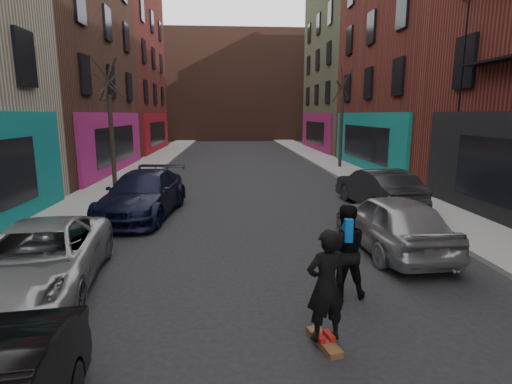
{
  "coord_description": "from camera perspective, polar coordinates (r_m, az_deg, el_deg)",
  "views": [
    {
      "loc": [
        -0.89,
        -0.82,
        3.42
      ],
      "look_at": [
        -0.25,
        8.43,
        1.6
      ],
      "focal_mm": 28.0,
      "sensor_mm": 36.0,
      "label": 1
    }
  ],
  "objects": [
    {
      "name": "building_far",
      "position": [
        56.94,
        -3.2,
        14.67
      ],
      "size": [
        40.0,
        10.0,
        14.0
      ],
      "primitive_type": "cube",
      "color": "#47281E",
      "rests_on": "ground"
    },
    {
      "name": "tree_left_far",
      "position": [
        19.55,
        -20.09,
        10.31
      ],
      "size": [
        2.0,
        2.0,
        6.5
      ],
      "primitive_type": null,
      "color": "black",
      "rests_on": "sidewalk_left"
    },
    {
      "name": "sidewalk_right",
      "position": [
        31.82,
        9.03,
        4.89
      ],
      "size": [
        2.5,
        84.0,
        0.13
      ],
      "primitive_type": "cube",
      "color": "gray",
      "rests_on": "ground"
    },
    {
      "name": "parked_right_far",
      "position": [
        10.67,
        18.75,
        -4.06
      ],
      "size": [
        1.97,
        4.42,
        1.48
      ],
      "primitive_type": "imported",
      "rotation": [
        0.0,
        0.0,
        3.2
      ],
      "color": "gray",
      "rests_on": "ground"
    },
    {
      "name": "pedestrian",
      "position": [
        7.73,
        12.5,
        -8.17
      ],
      "size": [
        0.91,
        0.73,
        1.79
      ],
      "rotation": [
        0.0,
        0.0,
        3.07
      ],
      "color": "black",
      "rests_on": "ground"
    },
    {
      "name": "parked_left_far",
      "position": [
        8.91,
        -28.67,
        -8.38
      ],
      "size": [
        2.74,
        4.94,
        1.31
      ],
      "primitive_type": "imported",
      "rotation": [
        0.0,
        0.0,
        0.12
      ],
      "color": "gray",
      "rests_on": "ground"
    },
    {
      "name": "skateboarder",
      "position": [
        6.07,
        9.97,
        -13.01
      ],
      "size": [
        0.7,
        0.55,
        1.71
      ],
      "primitive_type": "imported",
      "rotation": [
        0.0,
        0.0,
        3.38
      ],
      "color": "black",
      "rests_on": "skateboard"
    },
    {
      "name": "parked_left_end",
      "position": [
        14.05,
        -15.81,
        -0.28
      ],
      "size": [
        2.64,
        5.37,
        1.5
      ],
      "primitive_type": "imported",
      "rotation": [
        0.0,
        0.0,
        -0.11
      ],
      "color": "black",
      "rests_on": "ground"
    },
    {
      "name": "skateboard",
      "position": [
        6.49,
        9.69,
        -20.33
      ],
      "size": [
        0.41,
        0.83,
        0.1
      ],
      "primitive_type": "cube",
      "rotation": [
        0.0,
        0.0,
        0.24
      ],
      "color": "brown",
      "rests_on": "ground"
    },
    {
      "name": "sidewalk_left",
      "position": [
        31.46,
        -13.83,
        4.64
      ],
      "size": [
        2.5,
        84.0,
        0.13
      ],
      "primitive_type": "cube",
      "color": "gray",
      "rests_on": "ground"
    },
    {
      "name": "parked_right_end",
      "position": [
        15.37,
        17.0,
        0.53
      ],
      "size": [
        2.04,
        4.58,
        1.46
      ],
      "primitive_type": "imported",
      "rotation": [
        0.0,
        0.0,
        3.26
      ],
      "color": "black",
      "rests_on": "ground"
    },
    {
      "name": "tree_right_far",
      "position": [
        25.82,
        12.17,
        11.09
      ],
      "size": [
        2.0,
        2.0,
        6.8
      ],
      "primitive_type": null,
      "color": "black",
      "rests_on": "sidewalk_right"
    }
  ]
}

